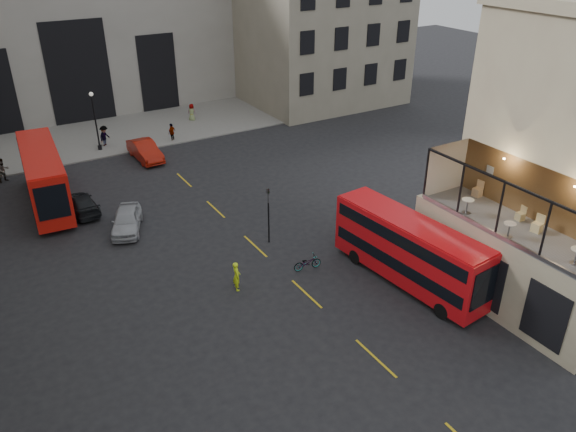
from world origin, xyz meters
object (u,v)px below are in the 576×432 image
traffic_light_near (268,208)px  pedestrian_c (172,132)px  pedestrian_d (192,112)px  car_b (145,151)px  cafe_table_mid (509,228)px  bus_near (409,248)px  car_a (127,220)px  pedestrian_a (3,170)px  street_lamp_b (96,125)px  bus_far (44,175)px  cafe_table_far (467,204)px  car_c (81,204)px  pedestrian_b (105,136)px  cyclist (237,276)px  cafe_chair_d (477,192)px  bicycle (307,263)px  cafe_chair_b (537,227)px  cafe_chair_c (520,216)px

traffic_light_near → pedestrian_c: 21.11m
pedestrian_c → pedestrian_d: 6.12m
car_b → cafe_table_mid: size_ratio=6.68×
bus_near → car_a: (-11.76, 14.12, -1.45)m
pedestrian_a → street_lamp_b: bearing=-3.8°
traffic_light_near → pedestrian_d: 26.30m
bus_far → car_a: size_ratio=2.43×
cafe_table_far → car_c: bearing=128.2°
bus_far → car_c: size_ratio=2.39×
traffic_light_near → cafe_table_far: 11.94m
car_c → cafe_table_mid: (15.64, -22.91, 4.44)m
bus_far → car_b: size_ratio=2.15×
pedestrian_b → bus_far: bearing=-167.0°
cyclist → cafe_chair_d: (12.73, -4.83, 4.01)m
bus_near → bus_far: 25.92m
bicycle → cafe_table_far: cafe_table_far is taller
traffic_light_near → cafe_chair_d: bearing=-44.2°
bicycle → pedestrian_b: (-4.69, 26.61, 0.54)m
cafe_table_far → cafe_chair_b: (1.45, -3.22, -0.25)m
bus_far → car_c: 3.44m
car_a → pedestrian_d: size_ratio=2.43×
car_b → cafe_table_far: (8.75, -27.43, 4.31)m
bus_near → street_lamp_b: bearing=107.6°
traffic_light_near → pedestrian_a: size_ratio=1.98×
bicycle → cafe_table_mid: cafe_table_mid is taller
cafe_chair_b → cafe_chair_c: cafe_chair_b is taller
cafe_chair_d → pedestrian_a: bearing=128.5°
bus_far → bus_near: bearing=-53.4°
cafe_chair_d → car_b: bearing=112.4°
traffic_light_near → street_lamp_b: street_lamp_b is taller
cafe_chair_c → cafe_chair_d: size_ratio=0.84×
car_c → cyclist: bearing=107.6°
cafe_table_far → bus_near: bearing=140.6°
bus_near → bicycle: 5.96m
car_a → cyclist: 10.36m
street_lamp_b → bicycle: 26.53m
traffic_light_near → street_lamp_b: size_ratio=0.71×
bus_near → pedestrian_d: 33.61m
traffic_light_near → pedestrian_a: traffic_light_near is taller
car_b → cafe_table_mid: cafe_table_mid is taller
cafe_table_far → cafe_chair_c: size_ratio=1.04×
cafe_chair_b → pedestrian_a: bearing=123.6°
bus_near → cyclist: bus_near is taller
car_a → pedestrian_a: bearing=137.5°
car_c → cafe_table_far: bearing=125.7°
cafe_chair_d → bus_far: bearing=132.6°
traffic_light_near → cyclist: 5.65m
street_lamp_b → cafe_chair_b: 37.25m
pedestrian_b → cafe_chair_d: bearing=-110.1°
bus_far → pedestrian_a: bearing=109.8°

